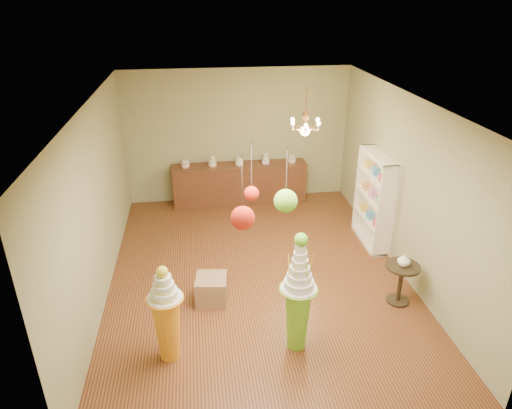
{
  "coord_description": "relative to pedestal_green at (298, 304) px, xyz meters",
  "views": [
    {
      "loc": [
        -0.92,
        -6.63,
        4.5
      ],
      "look_at": [
        -0.02,
        0.0,
        1.33
      ],
      "focal_mm": 32.0,
      "sensor_mm": 36.0,
      "label": 1
    }
  ],
  "objects": [
    {
      "name": "floor",
      "position": [
        -0.29,
        1.85,
        -0.71
      ],
      "size": [
        6.5,
        6.5,
        0.0
      ],
      "primitive_type": "plane",
      "color": "#5C3319",
      "rests_on": "ground"
    },
    {
      "name": "ceiling",
      "position": [
        -0.29,
        1.85,
        2.29
      ],
      "size": [
        6.5,
        6.5,
        0.0
      ],
      "primitive_type": "plane",
      "rotation": [
        3.14,
        0.0,
        0.0
      ],
      "color": "white",
      "rests_on": "ground"
    },
    {
      "name": "wall_back",
      "position": [
        -0.29,
        5.1,
        0.79
      ],
      "size": [
        5.0,
        0.04,
        3.0
      ],
      "primitive_type": "cube",
      "color": "gray",
      "rests_on": "ground"
    },
    {
      "name": "wall_front",
      "position": [
        -0.29,
        -1.4,
        0.79
      ],
      "size": [
        5.0,
        0.04,
        3.0
      ],
      "primitive_type": "cube",
      "color": "gray",
      "rests_on": "ground"
    },
    {
      "name": "wall_left",
      "position": [
        -2.79,
        1.85,
        0.79
      ],
      "size": [
        0.04,
        6.5,
        3.0
      ],
      "primitive_type": "cube",
      "color": "gray",
      "rests_on": "ground"
    },
    {
      "name": "wall_right",
      "position": [
        2.21,
        1.85,
        0.79
      ],
      "size": [
        0.04,
        6.5,
        3.0
      ],
      "primitive_type": "cube",
      "color": "gray",
      "rests_on": "ground"
    },
    {
      "name": "pedestal_green",
      "position": [
        0.0,
        0.0,
        0.0
      ],
      "size": [
        0.5,
        0.5,
        1.78
      ],
      "rotation": [
        0.0,
        0.0,
        -0.05
      ],
      "color": "#74C02A",
      "rests_on": "floor"
    },
    {
      "name": "pedestal_orange",
      "position": [
        -1.72,
        0.03,
        -0.11
      ],
      "size": [
        0.48,
        0.48,
        1.43
      ],
      "rotation": [
        0.0,
        0.0,
        -0.08
      ],
      "color": "orange",
      "rests_on": "floor"
    },
    {
      "name": "burlap_riser",
      "position": [
        -1.11,
        1.17,
        -0.5
      ],
      "size": [
        0.54,
        0.54,
        0.44
      ],
      "primitive_type": "cube",
      "rotation": [
        0.0,
        0.0,
        -0.13
      ],
      "color": "#866649",
      "rests_on": "floor"
    },
    {
      "name": "sideboard",
      "position": [
        -0.29,
        4.82,
        -0.24
      ],
      "size": [
        3.04,
        0.54,
        1.16
      ],
      "color": "#522C19",
      "rests_on": "floor"
    },
    {
      "name": "shelving_unit",
      "position": [
        2.05,
        2.65,
        0.19
      ],
      "size": [
        0.33,
        1.2,
        1.8
      ],
      "color": "white",
      "rests_on": "floor"
    },
    {
      "name": "round_table",
      "position": [
        1.81,
        0.75,
        -0.28
      ],
      "size": [
        0.66,
        0.66,
        0.67
      ],
      "rotation": [
        0.0,
        0.0,
        0.29
      ],
      "color": "black",
      "rests_on": "floor"
    },
    {
      "name": "vase",
      "position": [
        1.81,
        0.75,
        0.06
      ],
      "size": [
        0.23,
        0.23,
        0.2
      ],
      "primitive_type": "imported",
      "rotation": [
        0.0,
        0.0,
        0.2
      ],
      "color": "white",
      "rests_on": "round_table"
    },
    {
      "name": "pom_red_left",
      "position": [
        -0.77,
        -0.44,
        1.56
      ],
      "size": [
        0.26,
        0.26,
        0.86
      ],
      "color": "#41352F",
      "rests_on": "ceiling"
    },
    {
      "name": "pom_green_mid",
      "position": [
        -0.26,
        -0.25,
        1.64
      ],
      "size": [
        0.27,
        0.27,
        0.78
      ],
      "color": "#41352F",
      "rests_on": "ceiling"
    },
    {
      "name": "pom_red_right",
      "position": [
        -0.62,
        -0.02,
        1.66
      ],
      "size": [
        0.17,
        0.17,
        0.72
      ],
      "color": "#41352F",
      "rests_on": "ceiling"
    },
    {
      "name": "chandelier",
      "position": [
        0.68,
        2.79,
        1.59
      ],
      "size": [
        0.75,
        0.75,
        0.85
      ],
      "rotation": [
        0.0,
        0.0,
        0.32
      ],
      "color": "#C17944",
      "rests_on": "ceiling"
    }
  ]
}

